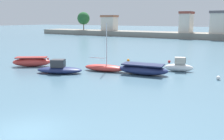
# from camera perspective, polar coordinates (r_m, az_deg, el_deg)

# --- Properties ---
(ground_plane) EXTENTS (400.00, 400.00, 0.00)m
(ground_plane) POSITION_cam_1_polar(r_m,az_deg,el_deg) (14.36, -19.49, -13.38)
(ground_plane) COLOR slate
(moored_boat_0) EXTENTS (4.77, 3.81, 1.22)m
(moored_boat_0) POSITION_cam_1_polar(r_m,az_deg,el_deg) (33.04, -18.10, 1.80)
(moored_boat_0) COLOR #C63833
(moored_boat_0) RESTS_ON ground
(moored_boat_1) EXTENTS (5.40, 3.86, 1.55)m
(moored_boat_1) POSITION_cam_1_polar(r_m,az_deg,el_deg) (28.06, -12.07, 0.24)
(moored_boat_1) COLOR navy
(moored_boat_1) RESTS_ON ground
(moored_boat_2) EXTENTS (5.15, 2.48, 5.48)m
(moored_boat_2) POSITION_cam_1_polar(r_m,az_deg,el_deg) (28.55, -1.70, 0.54)
(moored_boat_2) COLOR #C63833
(moored_boat_2) RESTS_ON ground
(moored_boat_3) EXTENTS (5.78, 2.90, 1.17)m
(moored_boat_3) POSITION_cam_1_polar(r_m,az_deg,el_deg) (27.06, 7.17, 0.16)
(moored_boat_3) COLOR navy
(moored_boat_3) RESTS_ON ground
(moored_boat_4) EXTENTS (3.42, 1.98, 1.65)m
(moored_boat_4) POSITION_cam_1_polar(r_m,az_deg,el_deg) (29.43, 15.24, 0.85)
(moored_boat_4) COLOR white
(moored_boat_4) RESTS_ON ground
(mooring_buoy_0) EXTENTS (0.42, 0.42, 0.42)m
(mooring_buoy_0) POSITION_cam_1_polar(r_m,az_deg,el_deg) (26.65, 23.37, -1.68)
(mooring_buoy_0) COLOR white
(mooring_buoy_0) RESTS_ON ground
(mooring_buoy_1) EXTENTS (0.41, 0.41, 0.41)m
(mooring_buoy_1) POSITION_cam_1_polar(r_m,az_deg,el_deg) (34.99, 3.77, 2.24)
(mooring_buoy_1) COLOR orange
(mooring_buoy_1) RESTS_ON ground
(mooring_buoy_3) EXTENTS (0.29, 0.29, 0.29)m
(mooring_buoy_3) POSITION_cam_1_polar(r_m,az_deg,el_deg) (37.97, -14.59, 2.54)
(mooring_buoy_3) COLOR red
(mooring_buoy_3) RESTS_ON ground
(mooring_buoy_4) EXTENTS (0.37, 0.37, 0.37)m
(mooring_buoy_4) POSITION_cam_1_polar(r_m,az_deg,el_deg) (34.93, 13.09, 1.92)
(mooring_buoy_4) COLOR red
(mooring_buoy_4) RESTS_ON ground
(distant_shoreline) EXTENTS (134.52, 9.71, 8.68)m
(distant_shoreline) POSITION_cam_1_polar(r_m,az_deg,el_deg) (81.01, 21.61, 8.05)
(distant_shoreline) COLOR gray
(distant_shoreline) RESTS_ON ground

